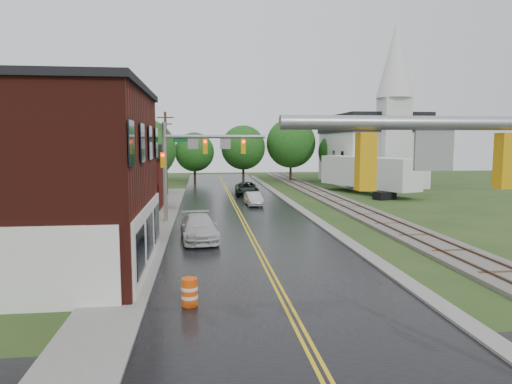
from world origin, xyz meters
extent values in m
cube|color=black|center=(0.00, 30.00, 0.00)|extent=(10.00, 90.00, 0.02)
cube|color=gray|center=(5.40, 35.00, 0.00)|extent=(0.80, 70.00, 0.12)
cube|color=gray|center=(-6.20, 25.00, 0.00)|extent=(2.40, 50.00, 0.12)
cube|color=silver|center=(-5.45, 15.00, 1.50)|extent=(0.10, 9.50, 3.00)
cube|color=tan|center=(-11.00, 26.00, 3.20)|extent=(8.00, 7.00, 6.40)
cube|color=#3F0F0C|center=(-10.00, 35.00, 2.20)|extent=(7.00, 6.00, 4.40)
cube|color=silver|center=(20.00, 55.00, 3.50)|extent=(10.00, 16.00, 7.00)
cube|color=black|center=(20.00, 55.00, 8.20)|extent=(10.40, 16.40, 2.40)
cube|color=silver|center=(20.00, 47.00, 5.50)|extent=(3.20, 3.20, 11.00)
cone|color=silver|center=(20.00, 47.00, 15.50)|extent=(4.40, 4.40, 9.00)
cube|color=#59544C|center=(10.00, 35.00, 0.10)|extent=(3.20, 80.00, 0.20)
cube|color=#4C3828|center=(9.28, 35.00, 0.24)|extent=(0.10, 80.00, 0.12)
cube|color=#4C3828|center=(10.72, 35.00, 0.24)|extent=(0.10, 80.00, 0.12)
cylinder|color=gray|center=(2.00, 2.00, 6.20)|extent=(7.20, 0.26, 0.26)
cube|color=orange|center=(2.72, 2.00, 5.50)|extent=(0.32, 0.30, 1.05)
cube|color=orange|center=(-0.02, 2.00, 5.50)|extent=(0.32, 0.30, 1.05)
cube|color=gray|center=(1.28, 2.00, 5.70)|extent=(0.75, 0.06, 0.75)
cylinder|color=gray|center=(-5.60, 27.00, 3.60)|extent=(0.28, 0.28, 7.20)
cylinder|color=gray|center=(-2.00, 27.00, 6.20)|extent=(7.20, 0.26, 0.26)
cube|color=orange|center=(-2.72, 27.00, 5.50)|extent=(0.32, 0.30, 1.05)
cube|color=orange|center=(0.02, 27.00, 5.50)|extent=(0.32, 0.30, 1.05)
cube|color=gray|center=(-3.58, 27.00, 5.70)|extent=(0.75, 0.06, 0.75)
cube|color=gray|center=(-1.28, 27.00, 5.70)|extent=(0.75, 0.06, 0.75)
cube|color=#0C5926|center=(-4.30, 27.00, 5.95)|extent=(1.40, 0.04, 0.30)
sphere|color=#FF0C0C|center=(-2.72, 26.82, 5.83)|extent=(0.20, 0.20, 0.20)
cylinder|color=#382616|center=(-6.80, 22.00, 4.50)|extent=(0.28, 0.28, 9.00)
cube|color=#382616|center=(-6.80, 22.00, 8.40)|extent=(1.80, 0.12, 0.12)
cube|color=#382616|center=(-6.80, 22.00, 7.70)|extent=(1.40, 0.12, 0.12)
cylinder|color=#382616|center=(-6.80, 44.00, 4.50)|extent=(0.28, 0.28, 9.00)
cube|color=#382616|center=(-6.80, 44.00, 8.40)|extent=(1.80, 0.12, 0.12)
cube|color=#382616|center=(-6.80, 44.00, 7.70)|extent=(1.40, 0.12, 0.12)
cylinder|color=black|center=(-18.00, 32.00, 1.71)|extent=(0.36, 0.36, 3.42)
sphere|color=#144916|center=(-18.00, 32.00, 5.89)|extent=(7.60, 7.60, 7.60)
sphere|color=#144916|center=(-17.40, 31.60, 5.23)|extent=(5.32, 5.32, 5.32)
cylinder|color=black|center=(-14.00, 40.00, 1.35)|extent=(0.36, 0.36, 2.70)
sphere|color=#144916|center=(-14.00, 40.00, 4.65)|extent=(6.00, 6.00, 6.00)
sphere|color=#144916|center=(-13.40, 39.60, 4.12)|extent=(4.20, 4.20, 4.20)
cylinder|color=black|center=(-9.00, 46.00, 1.44)|extent=(0.36, 0.36, 2.88)
sphere|color=#144916|center=(-9.00, 46.00, 4.96)|extent=(6.40, 6.40, 6.40)
sphere|color=#144916|center=(-8.40, 45.60, 4.40)|extent=(4.48, 4.48, 4.48)
imported|color=black|center=(1.81, 42.94, 0.72)|extent=(2.56, 5.23, 1.43)
imported|color=#B1B1B6|center=(1.68, 35.10, 0.61)|extent=(1.51, 3.79, 1.23)
imported|color=silver|center=(-3.20, 20.89, 0.74)|extent=(2.54, 5.26, 1.48)
cube|color=black|center=(15.37, 37.98, 0.40)|extent=(2.45, 1.90, 0.80)
cylinder|color=gray|center=(15.37, 46.28, 0.40)|extent=(0.16, 0.16, 0.80)
cube|color=silver|center=(15.37, 42.96, 2.46)|extent=(7.50, 13.43, 3.32)
cylinder|color=#E64B0A|center=(-3.47, 9.93, 0.51)|extent=(0.72, 0.72, 1.02)
camera|label=1|loc=(-2.97, -5.99, 5.87)|focal=32.00mm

